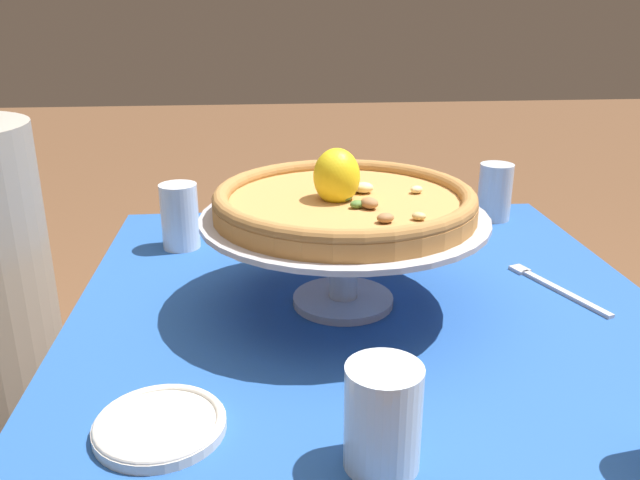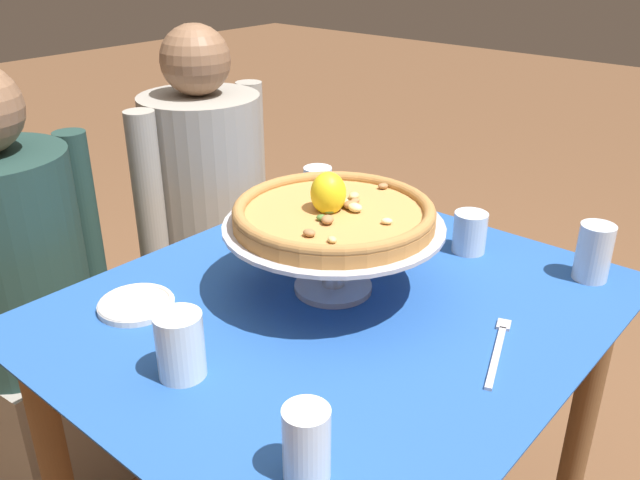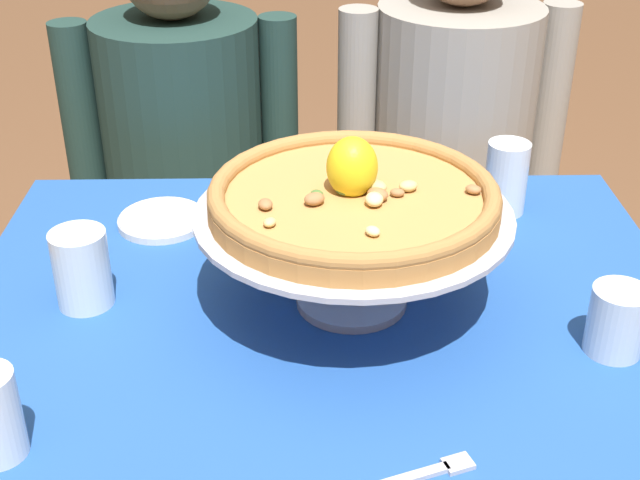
% 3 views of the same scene
% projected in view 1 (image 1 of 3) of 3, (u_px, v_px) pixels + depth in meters
% --- Properties ---
extents(dining_table, '(1.05, 0.91, 0.74)m').
position_uv_depth(dining_table, '(370.00, 381.00, 1.04)').
color(dining_table, brown).
rests_on(dining_table, ground).
extents(pizza_stand, '(0.43, 0.43, 0.15)m').
position_uv_depth(pizza_stand, '(344.00, 235.00, 0.99)').
color(pizza_stand, '#B7B7C1').
rests_on(pizza_stand, dining_table).
extents(pizza, '(0.39, 0.39, 0.10)m').
position_uv_depth(pizza, '(344.00, 200.00, 0.97)').
color(pizza, '#BC8447').
rests_on(pizza, pizza_stand).
extents(water_glass_side_left, '(0.08, 0.08, 0.11)m').
position_uv_depth(water_glass_side_left, '(383.00, 424.00, 0.66)').
color(water_glass_side_left, silver).
rests_on(water_glass_side_left, dining_table).
extents(water_glass_back_right, '(0.07, 0.07, 0.12)m').
position_uv_depth(water_glass_back_right, '(180.00, 221.00, 1.24)').
color(water_glass_back_right, white).
rests_on(water_glass_back_right, dining_table).
extents(water_glass_side_right, '(0.07, 0.07, 0.09)m').
position_uv_depth(water_glass_side_right, '(381.00, 211.00, 1.33)').
color(water_glass_side_right, silver).
rests_on(water_glass_side_right, dining_table).
extents(water_glass_front_right, '(0.07, 0.07, 0.12)m').
position_uv_depth(water_glass_front_right, '(495.00, 195.00, 1.40)').
color(water_glass_front_right, silver).
rests_on(water_glass_front_right, dining_table).
extents(side_plate, '(0.15, 0.15, 0.02)m').
position_uv_depth(side_plate, '(160.00, 425.00, 0.72)').
color(side_plate, silver).
rests_on(side_plate, dining_table).
extents(dinner_fork, '(0.21, 0.09, 0.01)m').
position_uv_depth(dinner_fork, '(553.00, 287.00, 1.08)').
color(dinner_fork, '#B7B7C1').
rests_on(dinner_fork, dining_table).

